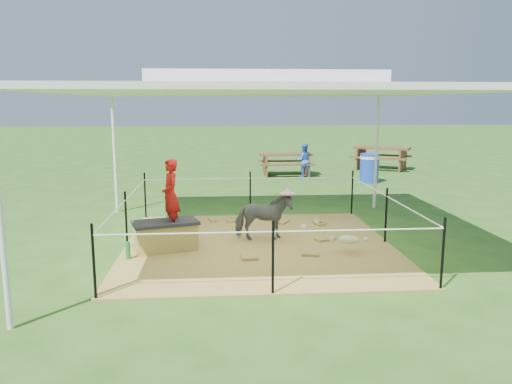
{
  "coord_description": "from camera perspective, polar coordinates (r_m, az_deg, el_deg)",
  "views": [
    {
      "loc": [
        -0.68,
        -8.35,
        2.47
      ],
      "look_at": [
        0.0,
        0.6,
        0.85
      ],
      "focal_mm": 35.0,
      "sensor_mm": 36.0,
      "label": 1
    }
  ],
  "objects": [
    {
      "name": "rope_fence",
      "position": [
        8.58,
        0.3,
        -2.07
      ],
      "size": [
        4.54,
        4.54,
        1.0
      ],
      "color": "black",
      "rests_on": "ground"
    },
    {
      "name": "picnic_table_far",
      "position": [
        19.18,
        14.15,
        3.77
      ],
      "size": [
        2.44,
        2.23,
        0.83
      ],
      "primitive_type": "cube",
      "rotation": [
        0.0,
        0.0,
        -0.52
      ],
      "color": "brown",
      "rests_on": "ground"
    },
    {
      "name": "canopy_tent",
      "position": [
        8.38,
        0.32,
        11.74
      ],
      "size": [
        6.3,
        6.3,
        2.9
      ],
      "color": "silver",
      "rests_on": "ground"
    },
    {
      "name": "foal",
      "position": [
        8.32,
        10.59,
        -5.18
      ],
      "size": [
        1.03,
        0.77,
        0.51
      ],
      "primitive_type": null,
      "rotation": [
        0.0,
        0.0,
        -0.32
      ],
      "color": "#C4B68F",
      "rests_on": "hay_patch"
    },
    {
      "name": "hay_patch",
      "position": [
        8.73,
        0.3,
        -6.1
      ],
      "size": [
        4.6,
        4.6,
        0.03
      ],
      "primitive_type": "cube",
      "color": "brown",
      "rests_on": "ground"
    },
    {
      "name": "picnic_table_near",
      "position": [
        17.09,
        3.42,
        3.18
      ],
      "size": [
        1.83,
        1.34,
        0.76
      ],
      "primitive_type": "cube",
      "rotation": [
        0.0,
        0.0,
        -0.01
      ],
      "color": "brown",
      "rests_on": "ground"
    },
    {
      "name": "green_bottle",
      "position": [
        8.16,
        -14.43,
        -6.49
      ],
      "size": [
        0.1,
        0.1,
        0.28
      ],
      "primitive_type": "cylinder",
      "rotation": [
        0.0,
        0.0,
        0.31
      ],
      "color": "#1B7A2C",
      "rests_on": "hay_patch"
    },
    {
      "name": "dark_cloth",
      "position": [
        8.43,
        -10.32,
        -3.47
      ],
      "size": [
        1.18,
        0.85,
        0.06
      ],
      "primitive_type": "cube",
      "rotation": [
        0.0,
        0.0,
        0.31
      ],
      "color": "black",
      "rests_on": "straw_bale"
    },
    {
      "name": "pink_hat",
      "position": [
        8.8,
        0.88,
        0.17
      ],
      "size": [
        0.26,
        0.26,
        0.12
      ],
      "primitive_type": "cylinder",
      "color": "pink",
      "rests_on": "pony"
    },
    {
      "name": "woman",
      "position": [
        8.3,
        -9.76,
        0.34
      ],
      "size": [
        0.4,
        0.5,
        1.19
      ],
      "primitive_type": "imported",
      "rotation": [
        0.0,
        0.0,
        -1.26
      ],
      "color": "#A71010",
      "rests_on": "straw_bale"
    },
    {
      "name": "ground",
      "position": [
        8.74,
        0.3,
        -6.19
      ],
      "size": [
        90.0,
        90.0,
        0.0
      ],
      "primitive_type": "plane",
      "color": "#2D5919",
      "rests_on": "ground"
    },
    {
      "name": "pony",
      "position": [
        8.9,
        0.87,
        -2.88
      ],
      "size": [
        1.02,
        0.51,
        0.84
      ],
      "primitive_type": "imported",
      "rotation": [
        0.0,
        0.0,
        1.63
      ],
      "color": "#4B4B50",
      "rests_on": "hay_patch"
    },
    {
      "name": "straw_bale",
      "position": [
        8.49,
        -10.26,
        -5.09
      ],
      "size": [
        1.1,
        0.78,
        0.44
      ],
      "primitive_type": "cube",
      "rotation": [
        0.0,
        0.0,
        0.31
      ],
      "color": "#AB923E",
      "rests_on": "hay_patch"
    },
    {
      "name": "trash_barrel",
      "position": [
        15.88,
        12.83,
        2.67
      ],
      "size": [
        0.76,
        0.76,
        0.9
      ],
      "primitive_type": "cylinder",
      "rotation": [
        0.0,
        0.0,
        0.4
      ],
      "color": "blue",
      "rests_on": "ground"
    },
    {
      "name": "distant_person",
      "position": [
        16.63,
        5.47,
        3.61
      ],
      "size": [
        0.58,
        0.47,
        1.13
      ],
      "primitive_type": "imported",
      "rotation": [
        0.0,
        0.0,
        3.22
      ],
      "color": "blue",
      "rests_on": "ground"
    }
  ]
}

